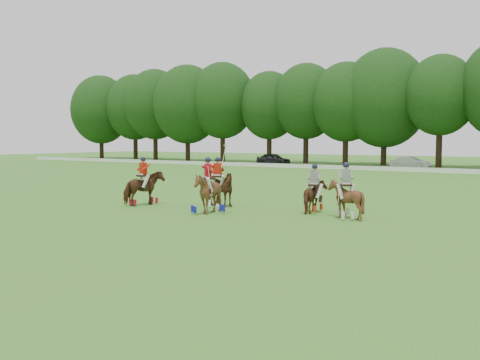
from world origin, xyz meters
The scene contains 11 objects.
ground centered at (0.00, 0.00, 0.00)m, with size 180.00×180.00×0.00m, color #347020.
tree_line centered at (0.26, 48.05, 8.23)m, with size 117.98×14.32×14.75m.
boundary_rail centered at (0.00, 38.00, 0.22)m, with size 120.00×0.10×0.44m, color white.
car_left centered at (-18.75, 42.50, 0.75)m, with size 1.77×4.41×1.50m, color black.
car_mid centered at (-1.66, 42.50, 0.69)m, with size 1.45×4.16×1.37m, color gray.
polo_red_a centered at (-3.60, 3.23, 0.87)m, with size 1.34×2.15×2.38m.
polo_red_b centered at (-0.36, 4.94, 0.86)m, with size 2.01×1.85×2.92m.
polo_red_c centered at (0.75, 2.67, 0.90)m, with size 2.11×2.14×2.46m.
polo_stripe_a centered at (4.50, 5.48, 0.76)m, with size 1.08×1.78×2.15m.
polo_stripe_b centered at (6.34, 4.53, 0.83)m, with size 1.86×1.91×2.30m.
polo_ball centered at (0.94, 3.06, 0.04)m, with size 0.09×0.09×0.09m, color white.
Camera 1 is at (14.61, -15.86, 3.24)m, focal length 40.00 mm.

